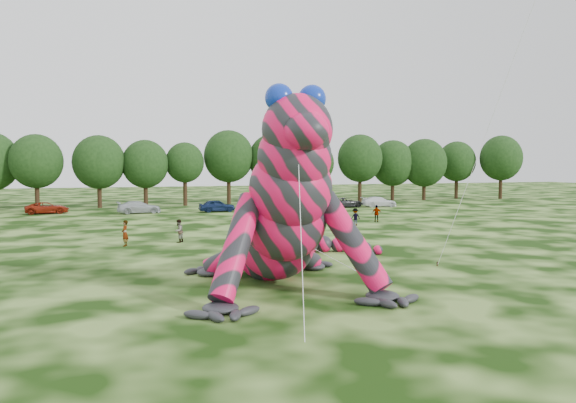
{
  "coord_description": "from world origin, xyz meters",
  "views": [
    {
      "loc": [
        -8.24,
        -20.26,
        5.93
      ],
      "look_at": [
        -0.04,
        6.13,
        4.0
      ],
      "focal_mm": 35.0,
      "sensor_mm": 36.0,
      "label": 1
    }
  ],
  "objects_px": {
    "tree_13": "(360,168)",
    "car_4": "(217,206)",
    "spectator_1": "(179,231)",
    "spectator_3": "(377,214)",
    "car_3": "(139,207)",
    "spectator_0": "(125,233)",
    "tree_11": "(273,169)",
    "tree_15": "(424,169)",
    "tree_6": "(37,172)",
    "tree_14": "(393,170)",
    "spectator_5": "(285,235)",
    "tree_16": "(457,170)",
    "tree_12": "(314,172)",
    "car_6": "(346,202)",
    "car_5": "(273,204)",
    "car_7": "(379,202)",
    "tree_8": "(145,173)",
    "inflatable_gecko": "(270,188)",
    "flying_kite": "(533,5)",
    "car_2": "(47,208)",
    "tree_10": "(229,167)",
    "tree_7": "(99,172)",
    "tree_9": "(185,174)",
    "spectator_2": "(355,217)"
  },
  "relations": [
    {
      "from": "tree_13",
      "to": "car_4",
      "type": "bearing_deg",
      "value": -155.43
    },
    {
      "from": "spectator_1",
      "to": "spectator_3",
      "type": "height_order",
      "value": "spectator_1"
    },
    {
      "from": "car_3",
      "to": "spectator_0",
      "type": "bearing_deg",
      "value": 169.87
    },
    {
      "from": "tree_11",
      "to": "tree_15",
      "type": "relative_size",
      "value": 1.05
    },
    {
      "from": "tree_6",
      "to": "spectator_3",
      "type": "height_order",
      "value": "tree_6"
    },
    {
      "from": "tree_14",
      "to": "spectator_5",
      "type": "height_order",
      "value": "tree_14"
    },
    {
      "from": "car_3",
      "to": "spectator_5",
      "type": "relative_size",
      "value": 3.03
    },
    {
      "from": "tree_15",
      "to": "tree_16",
      "type": "distance_m",
      "value": 7.16
    },
    {
      "from": "tree_12",
      "to": "car_6",
      "type": "bearing_deg",
      "value": -84.61
    },
    {
      "from": "car_6",
      "to": "spectator_3",
      "type": "relative_size",
      "value": 2.74
    },
    {
      "from": "car_5",
      "to": "car_7",
      "type": "bearing_deg",
      "value": -86.64
    },
    {
      "from": "tree_8",
      "to": "tree_15",
      "type": "distance_m",
      "value": 42.7
    },
    {
      "from": "tree_12",
      "to": "spectator_1",
      "type": "height_order",
      "value": "tree_12"
    },
    {
      "from": "inflatable_gecko",
      "to": "tree_11",
      "type": "bearing_deg",
      "value": 75.08
    },
    {
      "from": "tree_12",
      "to": "flying_kite",
      "type": "bearing_deg",
      "value": -97.87
    },
    {
      "from": "car_4",
      "to": "car_2",
      "type": "bearing_deg",
      "value": 77.51
    },
    {
      "from": "tree_10",
      "to": "tree_16",
      "type": "xyz_separation_m",
      "value": [
        38.05,
        0.79,
        -0.57
      ]
    },
    {
      "from": "tree_15",
      "to": "car_4",
      "type": "distance_m",
      "value": 37.02
    },
    {
      "from": "tree_10",
      "to": "tree_14",
      "type": "height_order",
      "value": "tree_10"
    },
    {
      "from": "tree_15",
      "to": "car_2",
      "type": "bearing_deg",
      "value": -171.56
    },
    {
      "from": "car_2",
      "to": "spectator_0",
      "type": "height_order",
      "value": "spectator_0"
    },
    {
      "from": "tree_10",
      "to": "spectator_5",
      "type": "xyz_separation_m",
      "value": [
        -4.26,
        -41.51,
        -4.43
      ]
    },
    {
      "from": "inflatable_gecko",
      "to": "car_7",
      "type": "distance_m",
      "value": 48.1
    },
    {
      "from": "car_5",
      "to": "inflatable_gecko",
      "type": "bearing_deg",
      "value": 166.87
    },
    {
      "from": "flying_kite",
      "to": "tree_12",
      "type": "relative_size",
      "value": 1.79
    },
    {
      "from": "car_4",
      "to": "spectator_5",
      "type": "height_order",
      "value": "spectator_5"
    },
    {
      "from": "tree_6",
      "to": "tree_16",
      "type": "relative_size",
      "value": 1.01
    },
    {
      "from": "spectator_0",
      "to": "spectator_3",
      "type": "bearing_deg",
      "value": 126.11
    },
    {
      "from": "flying_kite",
      "to": "tree_16",
      "type": "bearing_deg",
      "value": 59.25
    },
    {
      "from": "tree_15",
      "to": "spectator_3",
      "type": "height_order",
      "value": "tree_15"
    },
    {
      "from": "tree_11",
      "to": "tree_12",
      "type": "height_order",
      "value": "tree_11"
    },
    {
      "from": "flying_kite",
      "to": "tree_15",
      "type": "distance_m",
      "value": 60.21
    },
    {
      "from": "tree_12",
      "to": "car_5",
      "type": "height_order",
      "value": "tree_12"
    },
    {
      "from": "tree_7",
      "to": "car_3",
      "type": "height_order",
      "value": "tree_7"
    },
    {
      "from": "tree_15",
      "to": "spectator_1",
      "type": "height_order",
      "value": "tree_15"
    },
    {
      "from": "tree_6",
      "to": "car_7",
      "type": "distance_m",
      "value": 44.22
    },
    {
      "from": "tree_10",
      "to": "car_3",
      "type": "bearing_deg",
      "value": -138.06
    },
    {
      "from": "spectator_0",
      "to": "car_2",
      "type": "bearing_deg",
      "value": -149.3
    },
    {
      "from": "tree_13",
      "to": "tree_9",
      "type": "bearing_deg",
      "value": 179.52
    },
    {
      "from": "car_7",
      "to": "spectator_1",
      "type": "relative_size",
      "value": 2.76
    },
    {
      "from": "spectator_1",
      "to": "tree_7",
      "type": "bearing_deg",
      "value": -134.06
    },
    {
      "from": "car_7",
      "to": "inflatable_gecko",
      "type": "bearing_deg",
      "value": 152.48
    },
    {
      "from": "flying_kite",
      "to": "tree_16",
      "type": "relative_size",
      "value": 1.72
    },
    {
      "from": "tree_8",
      "to": "spectator_0",
      "type": "relative_size",
      "value": 4.85
    },
    {
      "from": "spectator_0",
      "to": "car_3",
      "type": "bearing_deg",
      "value": -169.5
    },
    {
      "from": "car_3",
      "to": "car_5",
      "type": "distance_m",
      "value": 16.24
    },
    {
      "from": "spectator_2",
      "to": "car_7",
      "type": "bearing_deg",
      "value": -132.22
    },
    {
      "from": "car_3",
      "to": "spectator_2",
      "type": "distance_m",
      "value": 26.84
    },
    {
      "from": "tree_11",
      "to": "tree_12",
      "type": "distance_m",
      "value": 6.27
    },
    {
      "from": "car_4",
      "to": "tree_6",
      "type": "bearing_deg",
      "value": 61.38
    }
  ]
}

